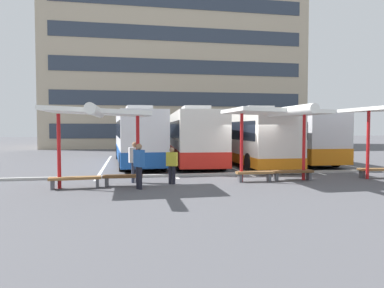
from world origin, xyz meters
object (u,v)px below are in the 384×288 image
at_px(bench_1, 123,178).
at_px(waiting_passenger_1, 135,159).
at_px(bench_0, 75,180).
at_px(coach_bus_0, 137,138).
at_px(bench_3, 292,173).
at_px(waiting_passenger_0, 139,163).
at_px(bench_2, 254,174).
at_px(coach_bus_3, 287,138).
at_px(waiting_passenger_2, 172,163).
at_px(bench_4, 377,171).
at_px(waiting_shelter_1, 276,113).
at_px(coach_bus_1, 193,138).
at_px(waiting_shelter_0, 98,114).
at_px(coach_bus_2, 248,138).

relative_size(bench_1, waiting_passenger_1, 0.91).
relative_size(bench_0, bench_1, 1.24).
bearing_deg(bench_0, waiting_passenger_1, 24.52).
distance_m(coach_bus_0, bench_3, 10.93).
height_order(coach_bus_0, waiting_passenger_1, coach_bus_0).
bearing_deg(waiting_passenger_0, bench_2, 11.28).
height_order(coach_bus_3, bench_1, coach_bus_3).
relative_size(coach_bus_0, waiting_passenger_2, 7.18).
distance_m(bench_1, waiting_passenger_2, 2.08).
relative_size(coach_bus_0, bench_4, 6.08).
xyz_separation_m(waiting_shelter_1, bench_2, (-0.90, 0.18, -2.63)).
distance_m(coach_bus_1, bench_3, 8.62).
bearing_deg(coach_bus_0, bench_2, -60.86).
distance_m(coach_bus_1, bench_2, 8.22).
relative_size(bench_0, waiting_passenger_0, 1.13).
bearing_deg(waiting_passenger_2, waiting_passenger_1, 156.37).
bearing_deg(waiting_shelter_0, bench_3, 4.39).
relative_size(waiting_passenger_0, waiting_passenger_1, 1.00).
distance_m(coach_bus_1, waiting_passenger_2, 8.41).
distance_m(bench_0, waiting_passenger_1, 2.61).
height_order(bench_1, bench_3, same).
xyz_separation_m(coach_bus_1, waiting_passenger_2, (-2.36, -8.03, -0.82)).
xyz_separation_m(waiting_shelter_0, waiting_passenger_0, (1.52, -0.42, -1.87)).
bearing_deg(bench_4, waiting_passenger_2, -179.47).
xyz_separation_m(bench_3, bench_4, (4.26, 0.01, -0.00)).
xyz_separation_m(bench_0, waiting_passenger_0, (2.42, -0.58, 0.67)).
relative_size(coach_bus_1, bench_2, 6.78).
bearing_deg(bench_1, waiting_passenger_1, 58.24).
height_order(bench_1, bench_4, same).
xyz_separation_m(coach_bus_3, waiting_passenger_0, (-10.85, -10.16, -0.62)).
distance_m(bench_4, waiting_passenger_1, 11.21).
distance_m(coach_bus_0, coach_bus_1, 3.63).
xyz_separation_m(coach_bus_0, coach_bus_3, (10.69, 0.52, -0.05)).
distance_m(coach_bus_1, bench_0, 10.52).
relative_size(coach_bus_1, waiting_shelter_1, 2.12).
distance_m(waiting_shelter_0, bench_3, 8.71).
xyz_separation_m(coach_bus_3, waiting_passenger_1, (-10.97, -8.53, -0.62)).
relative_size(coach_bus_1, waiting_shelter_0, 2.39).
xyz_separation_m(bench_0, bench_3, (9.21, 0.47, -0.00)).
relative_size(waiting_passenger_1, waiting_passenger_2, 1.14).
relative_size(bench_4, waiting_passenger_0, 1.04).
relative_size(coach_bus_1, coach_bus_2, 1.01).
relative_size(waiting_shelter_1, bench_2, 3.19).
bearing_deg(waiting_passenger_1, waiting_shelter_1, -7.78).
distance_m(bench_1, bench_4, 11.67).
bearing_deg(waiting_passenger_0, coach_bus_2, 48.39).
distance_m(coach_bus_1, bench_4, 10.88).
bearing_deg(waiting_passenger_1, bench_2, -7.10).
bearing_deg(waiting_passenger_1, coach_bus_1, 62.38).
bearing_deg(bench_3, coach_bus_1, 111.02).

